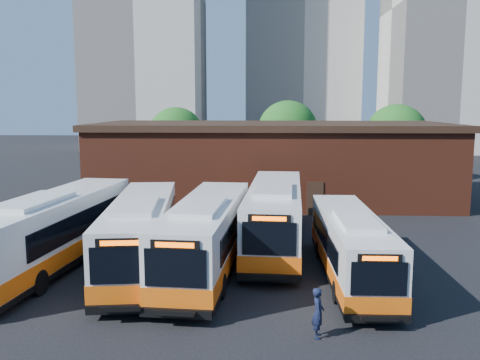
{
  "coord_description": "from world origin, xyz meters",
  "views": [
    {
      "loc": [
        -0.82,
        -22.01,
        7.82
      ],
      "look_at": [
        -2.05,
        6.5,
        3.61
      ],
      "focal_mm": 38.0,
      "sensor_mm": 36.0,
      "label": 1
    }
  ],
  "objects_px": {
    "bus_midwest": "(207,238)",
    "bus_farwest": "(54,233)",
    "transit_worker": "(318,313)",
    "bus_west": "(141,236)",
    "bus_east": "(351,248)",
    "bus_mideast": "(275,218)"
  },
  "relations": [
    {
      "from": "bus_west",
      "to": "bus_midwest",
      "type": "bearing_deg",
      "value": -10.28
    },
    {
      "from": "bus_midwest",
      "to": "bus_east",
      "type": "relative_size",
      "value": 1.16
    },
    {
      "from": "bus_farwest",
      "to": "bus_midwest",
      "type": "distance_m",
      "value": 7.49
    },
    {
      "from": "bus_midwest",
      "to": "transit_worker",
      "type": "xyz_separation_m",
      "value": [
        4.52,
        -6.92,
        -0.73
      ]
    },
    {
      "from": "bus_east",
      "to": "transit_worker",
      "type": "distance_m",
      "value": 6.48
    },
    {
      "from": "bus_midwest",
      "to": "bus_farwest",
      "type": "bearing_deg",
      "value": -177.4
    },
    {
      "from": "bus_farwest",
      "to": "bus_mideast",
      "type": "height_order",
      "value": "bus_farwest"
    },
    {
      "from": "bus_mideast",
      "to": "transit_worker",
      "type": "height_order",
      "value": "bus_mideast"
    },
    {
      "from": "bus_farwest",
      "to": "bus_west",
      "type": "distance_m",
      "value": 4.29
    },
    {
      "from": "bus_west",
      "to": "transit_worker",
      "type": "height_order",
      "value": "bus_west"
    },
    {
      "from": "bus_farwest",
      "to": "bus_midwest",
      "type": "height_order",
      "value": "bus_farwest"
    },
    {
      "from": "bus_mideast",
      "to": "transit_worker",
      "type": "relative_size",
      "value": 7.75
    },
    {
      "from": "bus_west",
      "to": "bus_farwest",
      "type": "bearing_deg",
      "value": 173.34
    },
    {
      "from": "bus_farwest",
      "to": "transit_worker",
      "type": "distance_m",
      "value": 13.99
    },
    {
      "from": "bus_midwest",
      "to": "bus_mideast",
      "type": "bearing_deg",
      "value": 54.94
    },
    {
      "from": "bus_west",
      "to": "bus_east",
      "type": "relative_size",
      "value": 1.15
    },
    {
      "from": "bus_midwest",
      "to": "bus_mideast",
      "type": "relative_size",
      "value": 0.97
    },
    {
      "from": "bus_west",
      "to": "bus_mideast",
      "type": "distance_m",
      "value": 7.58
    },
    {
      "from": "bus_mideast",
      "to": "bus_east",
      "type": "height_order",
      "value": "bus_mideast"
    },
    {
      "from": "transit_worker",
      "to": "bus_west",
      "type": "bearing_deg",
      "value": 51.53
    },
    {
      "from": "bus_farwest",
      "to": "bus_east",
      "type": "relative_size",
      "value": 1.21
    },
    {
      "from": "bus_farwest",
      "to": "bus_mideast",
      "type": "bearing_deg",
      "value": 25.96
    }
  ]
}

